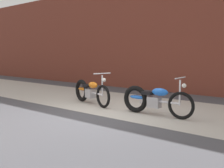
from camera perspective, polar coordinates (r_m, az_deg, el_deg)
name	(u,v)px	position (r m, az deg, el deg)	size (l,w,h in m)	color
ground_plane	(94,115)	(7.07, -3.88, -6.52)	(80.00, 80.00, 0.00)	#47474C
sidewalk_slab	(132,105)	(8.40, 4.30, -4.40)	(36.00, 3.50, 0.01)	#B2ADA3
brick_building_wall	(182,34)	(11.29, 14.63, 10.23)	(36.00, 0.50, 4.72)	brown
motorcycle_orange	(89,91)	(8.54, -4.87, -1.54)	(1.96, 0.79, 1.03)	black
motorcycle_blue	(152,100)	(7.05, 8.39, -3.31)	(2.01, 0.58, 1.03)	black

